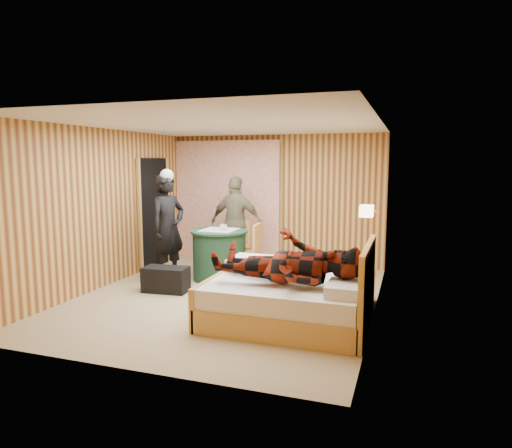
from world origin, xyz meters
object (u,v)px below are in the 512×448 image
(wall_lamp, at_px, (367,211))
(man_on_bed, at_px, (287,250))
(round_table, at_px, (219,254))
(chair_far, at_px, (237,241))
(nightstand, at_px, (360,286))
(woman_standing, at_px, (168,228))
(man_at_table, at_px, (236,223))
(bed, at_px, (290,298))
(duffel_bag, at_px, (166,279))
(chair_near, at_px, (251,248))

(wall_lamp, xyz_separation_m, man_on_bed, (-0.77, -1.38, -0.35))
(round_table, height_order, man_on_bed, man_on_bed)
(round_table, height_order, chair_far, chair_far)
(nightstand, bearing_deg, woman_standing, 175.23)
(round_table, distance_m, man_at_table, 0.91)
(chair_far, height_order, man_on_bed, man_on_bed)
(bed, height_order, chair_far, bed)
(chair_far, bearing_deg, woman_standing, -103.45)
(duffel_bag, xyz_separation_m, man_at_table, (0.48, 1.77, 0.67))
(chair_far, relative_size, woman_standing, 0.52)
(woman_standing, xyz_separation_m, man_on_bed, (2.43, -1.49, 0.06))
(woman_standing, bearing_deg, nightstand, -73.48)
(nightstand, distance_m, man_on_bed, 1.58)
(chair_near, distance_m, man_at_table, 0.99)
(wall_lamp, bearing_deg, round_table, 168.67)
(wall_lamp, xyz_separation_m, chair_near, (-1.90, 0.53, -0.74))
(man_on_bed, bearing_deg, duffel_bag, 157.22)
(man_on_bed, bearing_deg, wall_lamp, 60.78)
(chair_far, distance_m, chair_near, 0.88)
(man_at_table, bearing_deg, chair_far, 119.50)
(wall_lamp, xyz_separation_m, woman_standing, (-3.20, 0.10, -0.41))
(duffel_bag, bearing_deg, bed, -22.56)
(man_on_bed, bearing_deg, round_table, 131.89)
(round_table, distance_m, chair_near, 0.57)
(nightstand, relative_size, woman_standing, 0.29)
(wall_lamp, height_order, duffel_bag, wall_lamp)
(chair_near, height_order, woman_standing, woman_standing)
(chair_near, height_order, man_at_table, man_at_table)
(woman_standing, height_order, man_on_bed, man_on_bed)
(duffel_bag, bearing_deg, round_table, 58.81)
(wall_lamp, relative_size, duffel_bag, 0.38)
(chair_near, height_order, man_on_bed, man_on_bed)
(duffel_bag, distance_m, man_at_table, 1.95)
(bed, height_order, nightstand, bed)
(woman_standing, xyz_separation_m, man_at_table, (0.75, 1.19, -0.03))
(man_on_bed, bearing_deg, man_at_table, 122.11)
(bed, distance_m, nightstand, 1.25)
(duffel_bag, relative_size, woman_standing, 0.38)
(nightstand, height_order, duffel_bag, nightstand)
(nightstand, xyz_separation_m, chair_near, (-1.86, 0.68, 0.30))
(woman_standing, bearing_deg, man_on_bed, -100.18)
(chair_far, height_order, duffel_bag, chair_far)
(chair_far, bearing_deg, chair_near, -32.85)
(nightstand, bearing_deg, round_table, 164.89)
(wall_lamp, relative_size, nightstand, 0.50)
(wall_lamp, distance_m, man_on_bed, 1.62)
(chair_near, distance_m, duffel_bag, 1.48)
(chair_far, bearing_deg, round_table, -71.25)
(nightstand, distance_m, woman_standing, 3.23)
(bed, xyz_separation_m, chair_far, (-1.63, 2.39, 0.24))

